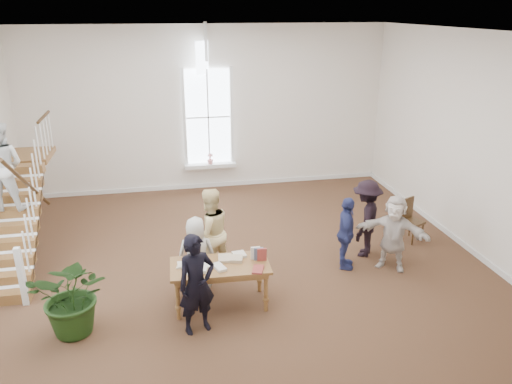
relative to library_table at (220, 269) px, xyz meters
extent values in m
plane|color=#492D1C|center=(0.51, 1.63, -0.70)|extent=(10.00, 10.00, 0.00)
plane|color=silver|center=(0.51, 6.13, 1.55)|extent=(10.00, 0.00, 10.00)
plane|color=silver|center=(0.51, -2.87, 1.55)|extent=(10.00, 0.00, 10.00)
plane|color=silver|center=(5.51, 1.63, 1.55)|extent=(0.00, 9.00, 9.00)
plane|color=white|center=(0.51, 1.63, 3.80)|extent=(10.00, 10.00, 0.00)
cube|color=white|center=(0.51, 5.95, 0.00)|extent=(1.45, 0.28, 0.10)
plane|color=white|center=(0.51, 6.07, 1.35)|extent=(2.60, 0.00, 2.60)
plane|color=white|center=(0.51, 6.07, 2.95)|extent=(0.60, 0.60, 0.85)
cube|color=white|center=(0.51, 6.10, -0.64)|extent=(10.00, 0.04, 0.12)
imported|color=pink|center=(0.51, 5.92, 0.20)|extent=(0.17, 0.17, 0.30)
cube|color=brown|center=(-3.84, 1.13, -0.40)|extent=(1.10, 0.30, 0.20)
cube|color=brown|center=(-3.84, 1.43, -0.20)|extent=(1.10, 0.30, 0.20)
cube|color=brown|center=(-3.84, 1.73, 0.00)|extent=(1.10, 0.30, 0.20)
cube|color=brown|center=(-3.84, 2.03, 0.20)|extent=(1.10, 0.30, 0.20)
cube|color=brown|center=(-3.84, 2.33, 0.40)|extent=(1.10, 0.30, 0.20)
cube|color=brown|center=(-3.84, 2.63, 0.60)|extent=(1.10, 0.30, 0.20)
cube|color=brown|center=(-3.84, 2.93, 0.80)|extent=(1.10, 0.30, 0.20)
cube|color=brown|center=(-3.84, 3.23, 1.00)|extent=(1.10, 0.30, 0.20)
cube|color=brown|center=(-3.84, 4.13, 1.04)|extent=(1.10, 1.20, 0.12)
cube|color=white|center=(-3.35, 0.68, -0.15)|extent=(0.10, 0.10, 1.10)
cylinder|color=#311F0D|center=(-3.34, 2.03, 1.05)|extent=(0.07, 2.74, 1.86)
imported|color=silver|center=(-3.84, 2.33, 1.36)|extent=(0.94, 0.79, 1.72)
cube|color=brown|center=(0.01, 0.00, 0.06)|extent=(1.71, 0.90, 0.05)
cube|color=brown|center=(0.01, 0.00, -0.02)|extent=(1.59, 0.77, 0.10)
cylinder|color=brown|center=(-0.75, -0.30, -0.34)|extent=(0.07, 0.07, 0.74)
cylinder|color=brown|center=(0.74, -0.35, -0.34)|extent=(0.07, 0.07, 0.74)
cylinder|color=brown|center=(-0.72, 0.34, -0.34)|extent=(0.07, 0.07, 0.74)
cylinder|color=brown|center=(0.76, 0.30, -0.34)|extent=(0.07, 0.07, 0.74)
cube|color=silver|center=(-0.45, -0.16, 0.10)|extent=(0.23, 0.31, 0.04)
cube|color=beige|center=(0.38, 0.25, 0.11)|extent=(0.24, 0.25, 0.04)
cube|color=tan|center=(0.11, 0.16, 0.11)|extent=(0.26, 0.31, 0.05)
cube|color=silver|center=(-0.02, -0.13, 0.11)|extent=(0.24, 0.33, 0.05)
cube|color=#4C5972|center=(-0.50, -0.13, 0.10)|extent=(0.24, 0.27, 0.03)
cube|color=maroon|center=(0.60, -0.32, 0.10)|extent=(0.26, 0.33, 0.03)
cube|color=white|center=(-0.27, 0.00, 0.11)|extent=(0.26, 0.31, 0.04)
cube|color=#BFB299|center=(-0.60, 0.07, 0.09)|extent=(0.27, 0.28, 0.02)
cube|color=silver|center=(-0.33, -0.14, 0.11)|extent=(0.25, 0.26, 0.05)
cube|color=beige|center=(-0.59, 0.09, 0.10)|extent=(0.24, 0.23, 0.04)
cube|color=tan|center=(0.31, 0.09, 0.11)|extent=(0.26, 0.28, 0.06)
cube|color=silver|center=(0.68, 0.27, 0.10)|extent=(0.20, 0.23, 0.02)
imported|color=black|center=(-0.44, -0.65, 0.13)|extent=(0.71, 0.57, 1.67)
imported|color=beige|center=(-0.34, 0.60, 0.01)|extent=(0.72, 0.50, 1.42)
imported|color=#F9DF9B|center=(-0.04, 1.10, 0.18)|extent=(1.04, 0.93, 1.77)
imported|color=navy|center=(2.60, 0.85, 0.04)|extent=(0.63, 0.94, 1.49)
imported|color=black|center=(3.20, 1.30, 0.12)|extent=(1.11, 1.22, 1.64)
imported|color=silver|center=(3.50, 0.65, 0.06)|extent=(1.41, 1.20, 1.53)
imported|color=#193510|center=(-2.35, -0.33, -0.03)|extent=(1.42, 1.30, 1.35)
cube|color=#311F0D|center=(4.51, 1.71, -0.26)|extent=(0.55, 0.55, 0.05)
cube|color=#311F0D|center=(4.43, 1.88, 0.01)|extent=(0.39, 0.21, 0.49)
cylinder|color=#311F0D|center=(4.43, 1.49, -0.49)|extent=(0.04, 0.04, 0.43)
cylinder|color=#311F0D|center=(4.73, 1.63, -0.49)|extent=(0.04, 0.04, 0.43)
cylinder|color=#311F0D|center=(4.28, 1.79, -0.49)|extent=(0.04, 0.04, 0.43)
cylinder|color=#311F0D|center=(4.59, 1.93, -0.49)|extent=(0.04, 0.04, 0.43)
camera|label=1|loc=(-0.87, -7.50, 4.22)|focal=35.00mm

